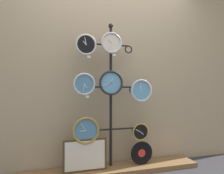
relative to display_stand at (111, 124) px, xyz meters
The scene contains 15 objects.
shop_wall 0.84m from the display_stand, 90.00° to the left, with size 4.40×0.04×2.80m.
low_shelf 0.55m from the display_stand, 90.00° to the right, with size 2.20×0.36×0.06m.
display_stand is the anchor object (origin of this frame).
clock_top_left 1.01m from the display_stand, 162.90° to the right, with size 0.25×0.04×0.25m.
clock_top_center 0.99m from the display_stand, 102.89° to the right, with size 0.26×0.04×0.26m.
clock_middle_left 0.61m from the display_stand, 164.53° to the right, with size 0.26×0.04×0.26m.
clock_middle_center 0.52m from the display_stand, 105.81° to the right, with size 0.30×0.04×0.30m.
clock_middle_right 0.56m from the display_stand, 16.00° to the right, with size 0.29×0.04×0.29m.
clock_bottom_left 0.35m from the display_stand, 163.41° to the right, with size 0.32×0.04×0.32m.
clock_bottom_right 0.39m from the display_stand, 14.00° to the right, with size 0.23×0.04×0.23m.
vinyl_record 0.54m from the display_stand, 12.82° to the right, with size 0.29×0.01×0.29m.
picture_frame 0.49m from the display_stand, 164.31° to the right, with size 0.51×0.02×0.37m.
price_tag_upper 0.87m from the display_stand, 160.78° to the right, with size 0.04×0.00×0.03m.
price_tag_mid 0.85m from the display_stand, 81.67° to the right, with size 0.04×0.00×0.03m.
price_tag_lower 0.48m from the display_stand, 162.64° to the right, with size 0.04×0.00×0.03m.
Camera 1 is at (-0.81, -2.18, 1.01)m, focal length 35.00 mm.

